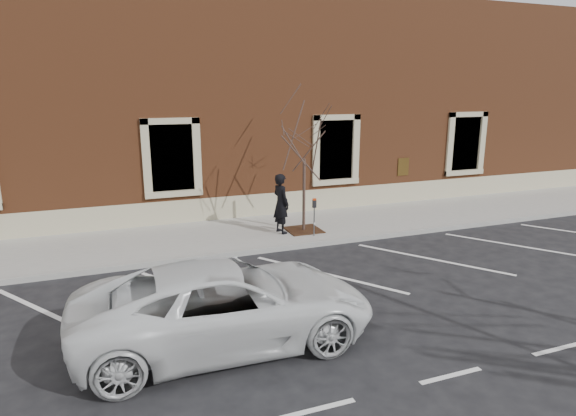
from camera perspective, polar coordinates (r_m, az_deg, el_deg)
name	(u,v)px	position (r m, az deg, el deg)	size (l,w,h in m)	color
ground	(295,248)	(14.34, 0.85, -4.81)	(120.00, 120.00, 0.00)	#28282B
sidewalk_near	(276,230)	(15.88, -1.47, -2.66)	(40.00, 3.50, 0.15)	#ADA9A2
curb_near	(296,247)	(14.27, 0.93, -4.59)	(40.00, 0.12, 0.15)	#9E9E99
parking_stripes	(327,274)	(12.45, 4.61, -7.82)	(28.00, 4.40, 0.01)	silver
building_civic	(228,104)	(20.98, -7.08, 12.15)	(40.00, 8.62, 8.00)	brown
man	(281,204)	(15.14, -0.84, 0.53)	(0.69, 0.46, 1.90)	black
parking_meter	(314,210)	(14.84, 3.13, -0.24)	(0.11, 0.08, 1.19)	#595B60
tree_grate	(304,230)	(15.62, 1.86, -2.60)	(1.08, 1.08, 0.03)	#382412
sapling	(304,138)	(15.05, 1.95, 8.24)	(2.54, 2.54, 4.24)	#4C362E
white_truck	(227,304)	(9.08, -7.28, -11.22)	(2.53, 5.48, 1.52)	silver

